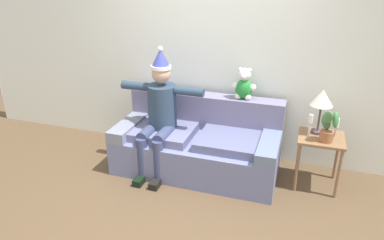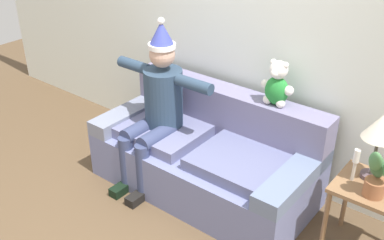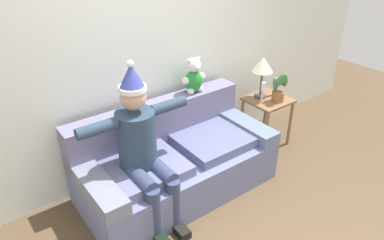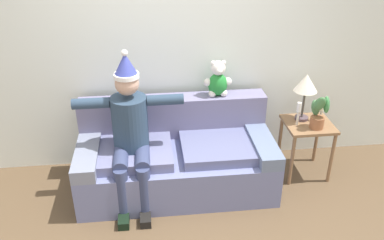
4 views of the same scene
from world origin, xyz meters
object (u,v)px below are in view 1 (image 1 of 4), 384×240
candle_short (337,125)px  potted_plant (328,127)px  couch (199,143)px  table_lamp (322,100)px  candle_tall (311,122)px  teddy_bear (244,85)px  person_seated (159,111)px  side_table (320,146)px

candle_short → potted_plant: bearing=-122.8°
couch → table_lamp: table_lamp is taller
couch → candle_tall: size_ratio=7.66×
couch → candle_short: couch is taller
table_lamp → potted_plant: bearing=-65.4°
teddy_bear → potted_plant: teddy_bear is taller
table_lamp → candle_short: size_ratio=2.30×
teddy_bear → candle_short: 1.12m
teddy_bear → table_lamp: bearing=-9.9°
teddy_bear → potted_plant: bearing=-19.9°
potted_plant → teddy_bear: bearing=160.1°
couch → candle_tall: same height
table_lamp → candle_short: bearing=-16.2°
person_seated → side_table: size_ratio=2.48×
table_lamp → candle_tall: size_ratio=2.00×
potted_plant → candle_tall: bearing=154.6°
table_lamp → candle_tall: table_lamp is taller
couch → potted_plant: bearing=-2.5°
couch → person_seated: (-0.43, -0.17, 0.43)m
potted_plant → candle_short: bearing=57.2°
couch → side_table: 1.40m
side_table → candle_tall: (-0.14, -0.02, 0.27)m
table_lamp → person_seated: bearing=-170.2°
person_seated → candle_short: size_ratio=6.84×
couch → teddy_bear: size_ratio=5.07×
candle_tall → teddy_bear: bearing=161.4°
table_lamp → potted_plant: table_lamp is taller
couch → candle_tall: (1.26, 0.02, 0.44)m
table_lamp → teddy_bear: bearing=170.1°
side_table → potted_plant: size_ratio=1.55×
table_lamp → candle_tall: 0.27m
person_seated → potted_plant: (1.87, 0.11, 0.02)m
teddy_bear → potted_plant: (0.97, -0.35, -0.25)m
potted_plant → candle_tall: 0.20m
person_seated → table_lamp: (1.78, 0.31, 0.24)m
potted_plant → candle_short: 0.17m
table_lamp → side_table: bearing=-62.8°
table_lamp → candle_short: 0.31m
person_seated → table_lamp: size_ratio=2.98×
table_lamp → candle_short: (0.18, -0.05, -0.25)m
potted_plant → candle_short: (0.09, 0.14, -0.03)m
side_table → potted_plant: bearing=-67.9°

